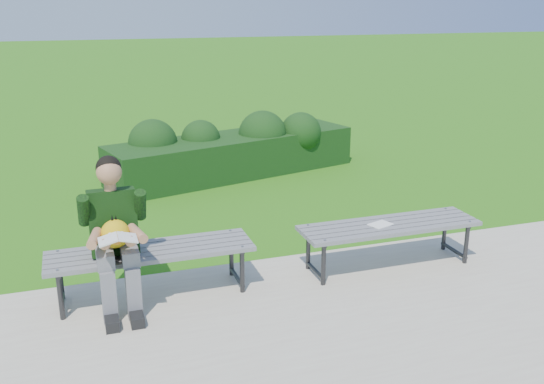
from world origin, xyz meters
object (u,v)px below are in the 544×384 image
at_px(seated_boy, 115,231).
at_px(paper_sheet, 380,224).
at_px(hedge, 232,149).
at_px(bench_right, 389,229).
at_px(bench_left, 151,255).

bearing_deg(seated_boy, paper_sheet, -0.10).
bearing_deg(hedge, seated_boy, -118.08).
distance_m(bench_right, seated_boy, 2.63).
height_order(seated_boy, paper_sheet, seated_boy).
xyz_separation_m(hedge, seated_boy, (-2.05, -3.84, 0.32)).
height_order(hedge, bench_left, hedge).
height_order(bench_right, paper_sheet, bench_right).
relative_size(hedge, paper_sheet, 15.33).
distance_m(bench_right, paper_sheet, 0.12).
relative_size(seated_boy, paper_sheet, 5.06).
xyz_separation_m(bench_right, paper_sheet, (-0.10, 0.00, 0.06)).
height_order(hedge, seated_boy, seated_boy).
height_order(bench_left, seated_boy, seated_boy).
height_order(hedge, bench_right, hedge).
bearing_deg(bench_left, seated_boy, -162.47).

